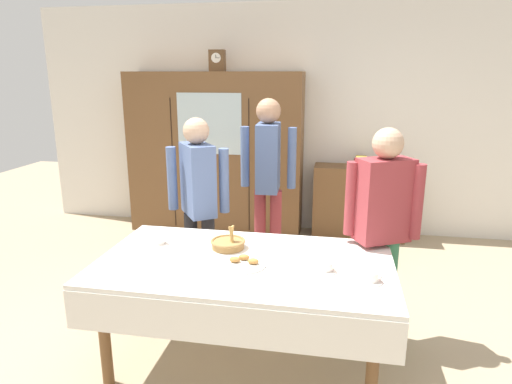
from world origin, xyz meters
TOP-DOWN VIEW (x-y plane):
  - ground_plane at (0.00, 0.00)m, footprint 12.00×12.00m
  - back_wall at (0.00, 2.65)m, footprint 6.40×0.10m
  - dining_table at (0.00, -0.24)m, footprint 1.87×1.06m
  - wall_cabinet at (-0.90, 2.35)m, footprint 2.09×0.46m
  - mantel_clock at (-0.85, 2.35)m, footprint 0.18×0.11m
  - bookshelf_low at (0.83, 2.41)m, footprint 1.06×0.35m
  - book_stack at (0.83, 2.40)m, footprint 0.16×0.21m
  - tea_cup_mid_left at (-0.64, -0.04)m, footprint 0.13×0.13m
  - tea_cup_mid_right at (0.52, -0.27)m, footprint 0.13×0.13m
  - tea_cup_far_right at (0.78, -0.36)m, footprint 0.13×0.13m
  - bread_basket at (-0.15, -0.01)m, footprint 0.24×0.24m
  - pastry_plate at (0.01, -0.26)m, footprint 0.28×0.28m
  - spoon_back_edge at (-0.41, 0.17)m, footprint 0.12×0.02m
  - spoon_mid_left at (0.39, -0.01)m, footprint 0.12×0.02m
  - person_by_cabinet at (-0.08, 1.23)m, footprint 0.52×0.37m
  - person_behind_table_left at (0.88, 0.26)m, footprint 0.52×0.34m
  - person_behind_table_right at (-0.55, 0.59)m, footprint 0.52×0.41m

SIDE VIEW (x-z plane):
  - ground_plane at x=0.00m, z-range 0.00..0.00m
  - bookshelf_low at x=0.83m, z-range 0.00..0.86m
  - dining_table at x=0.00m, z-range 0.28..1.02m
  - spoon_back_edge at x=-0.41m, z-range 0.74..0.75m
  - spoon_mid_left at x=0.39m, z-range 0.74..0.75m
  - pastry_plate at x=0.01m, z-range 0.73..0.78m
  - tea_cup_mid_right at x=0.52m, z-range 0.73..0.80m
  - tea_cup_mid_left at x=-0.64m, z-range 0.73..0.80m
  - tea_cup_far_right at x=0.78m, z-range 0.73..0.80m
  - bread_basket at x=-0.15m, z-range 0.69..0.85m
  - book_stack at x=0.83m, z-range 0.86..0.97m
  - person_behind_table_left at x=0.88m, z-range 0.16..1.72m
  - person_behind_table_right at x=-0.55m, z-range 0.16..1.73m
  - wall_cabinet at x=-0.90m, z-range 0.00..1.92m
  - person_by_cabinet at x=-0.08m, z-range 0.19..1.87m
  - back_wall at x=0.00m, z-range 0.00..2.70m
  - mantel_clock at x=-0.85m, z-range 1.92..2.16m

